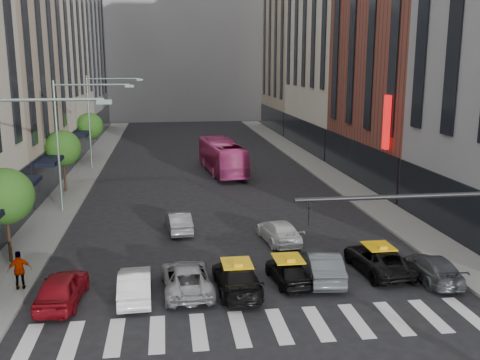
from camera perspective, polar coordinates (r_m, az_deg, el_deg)
name	(u,v)px	position (r m, az deg, el deg)	size (l,w,h in m)	color
ground	(272,346)	(20.70, 3.38, -17.27)	(160.00, 160.00, 0.00)	black
sidewalk_left	(77,181)	(49.34, -16.95, -0.15)	(3.00, 96.00, 0.15)	slate
sidewalk_right	(329,174)	(51.01, 9.47, 0.61)	(3.00, 96.00, 0.15)	slate
building_left_d	(69,31)	(83.86, -17.74, 14.94)	(8.00, 18.00, 30.00)	gray
building_right_b	(407,31)	(49.28, 17.43, 14.95)	(8.00, 18.00, 26.00)	brown
building_right_d	(298,39)	(85.28, 6.26, 14.70)	(8.00, 18.00, 28.00)	tan
building_far	(182,21)	(103.01, -6.17, 16.49)	(30.00, 10.00, 36.00)	gray
tree_near	(5,196)	(29.56, -23.76, -1.61)	(2.88, 2.88, 4.95)	black
tree_mid	(63,148)	(44.88, -18.37, 3.22)	(2.88, 2.88, 4.95)	black
tree_far	(90,126)	(60.56, -15.73, 5.56)	(2.88, 2.88, 4.95)	black
streetlamp_near	(3,176)	(22.98, -23.97, 0.42)	(5.38, 0.25, 9.00)	gray
streetlamp_mid	(71,129)	(38.43, -17.57, 5.25)	(5.38, 0.25, 9.00)	gray
streetlamp_far	(99,110)	(54.20, -14.84, 7.28)	(5.38, 0.25, 9.00)	gray
liberty_sign	(387,122)	(41.22, 15.38, 5.95)	(0.30, 0.70, 4.00)	red
car_red	(62,288)	(24.83, -18.46, -10.85)	(1.70, 4.22, 1.44)	maroon
car_white_front	(135,284)	(24.53, -11.16, -10.87)	(1.40, 4.02, 1.32)	white
car_silver	(186,278)	(24.93, -5.74, -10.32)	(2.17, 4.71, 1.31)	#97989C
taxi_left	(237,278)	(24.77, -0.34, -10.36)	(1.89, 4.64, 1.35)	black
taxi_center	(288,271)	(25.76, 5.13, -9.65)	(1.44, 3.57, 1.22)	black
car_grey_mid	(322,265)	(26.39, 8.73, -8.93)	(1.55, 4.43, 1.46)	#404448
taxi_right	(378,259)	(27.88, 14.50, -8.17)	(2.19, 4.74, 1.32)	black
car_grey_curb	(433,268)	(27.62, 19.88, -8.82)	(1.71, 4.22, 1.22)	#44484D
car_row2_left	(179,222)	(33.49, -6.55, -4.42)	(1.36, 3.90, 1.29)	gray
car_row2_right	(279,231)	(31.44, 4.15, -5.48)	(1.81, 4.45, 1.29)	silver
bus	(222,156)	(51.22, -1.93, 2.52)	(2.64, 11.30, 3.15)	#CB3B80
pedestrian_far	(20,270)	(26.54, -22.45, -8.89)	(1.06, 0.44, 1.80)	gray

